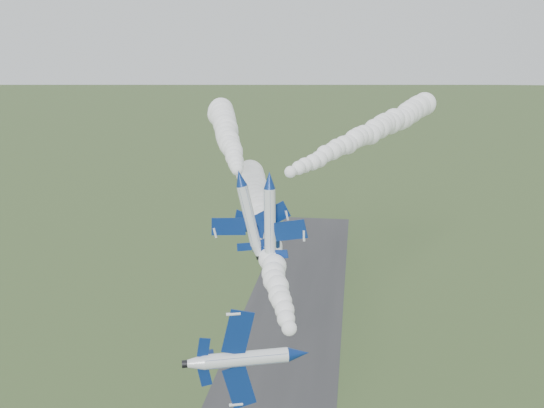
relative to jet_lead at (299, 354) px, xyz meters
The scene contains 6 objects.
jet_lead is the anchor object (origin of this frame).
smoke_trail_jet_lead 36.57m from the jet_lead, 104.69° to the left, with size 5.91×66.77×5.91m, color white, non-canonical shape.
jet_pair_left 29.03m from the jet_lead, 114.77° to the left, with size 11.25×13.44×3.91m.
smoke_trail_jet_pair_left 58.40m from the jet_lead, 109.64° to the left, with size 5.54×55.38×5.54m, color white, non-canonical shape.
jet_pair_right 27.93m from the jet_lead, 105.79° to the left, with size 11.91×13.64×3.51m.
smoke_trail_jet_pair_right 60.08m from the jet_lead, 82.09° to the left, with size 5.31×66.46×5.31m, color white, non-canonical shape.
Camera 1 is at (13.80, -58.71, 62.80)m, focal length 40.00 mm.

